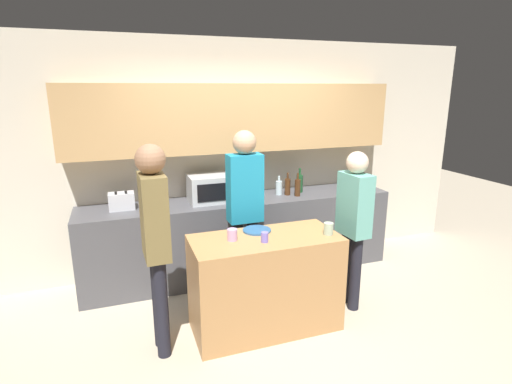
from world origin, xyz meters
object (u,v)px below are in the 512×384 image
object	(u,v)px
microwave	(212,188)
person_left	(155,233)
bottle_1	(288,186)
cup_2	(232,235)
cup_1	(265,237)
plate_on_island	(257,230)
person_right	(354,218)
toaster	(122,201)
bottle_0	(279,187)
potted_plant	(354,172)
bottle_3	(300,183)
cup_0	(328,229)
bottle_2	(298,187)
person_center	(245,201)

from	to	relation	value
microwave	person_left	bearing A→B (deg)	-121.63
bottle_1	cup_2	world-z (taller)	bottle_1
cup_1	cup_2	distance (m)	0.28
plate_on_island	person_right	xyz separation A→B (m)	(0.96, -0.11, 0.05)
toaster	plate_on_island	xyz separation A→B (m)	(1.15, -1.01, -0.11)
bottle_0	plate_on_island	distance (m)	1.20
potted_plant	bottle_1	world-z (taller)	potted_plant
microwave	toaster	xyz separation A→B (m)	(-0.97, 0.00, -0.06)
bottle_0	bottle_1	bearing A→B (deg)	-27.50
bottle_3	person_left	world-z (taller)	person_left
bottle_0	cup_1	bearing A→B (deg)	-117.47
plate_on_island	cup_1	xyz separation A→B (m)	(-0.03, -0.27, 0.04)
toaster	microwave	bearing A→B (deg)	-0.09
cup_2	microwave	bearing A→B (deg)	84.99
cup_0	person_right	size ratio (longest dim) A/B	0.07
cup_1	person_right	bearing A→B (deg)	9.63
cup_1	plate_on_island	bearing A→B (deg)	84.24
potted_plant	bottle_0	distance (m)	1.04
bottle_0	bottle_2	size ratio (longest dim) A/B	0.83
cup_1	cup_2	world-z (taller)	cup_2
bottle_0	person_right	size ratio (longest dim) A/B	0.14
cup_0	person_center	size ratio (longest dim) A/B	0.06
toaster	person_right	bearing A→B (deg)	-27.89
bottle_1	plate_on_island	size ratio (longest dim) A/B	1.05
plate_on_island	cup_1	distance (m)	0.28
cup_0	cup_1	size ratio (longest dim) A/B	1.22
bottle_2	person_left	xyz separation A→B (m)	(-1.74, -1.08, 0.04)
potted_plant	bottle_0	world-z (taller)	potted_plant
microwave	cup_1	size ratio (longest dim) A/B	5.90
microwave	person_right	size ratio (longest dim) A/B	0.33
person_left	person_center	size ratio (longest dim) A/B	1.00
bottle_1	person_center	size ratio (longest dim) A/B	0.15
cup_0	plate_on_island	bearing A→B (deg)	152.99
plate_on_island	person_right	size ratio (longest dim) A/B	0.16
cup_0	bottle_3	bearing A→B (deg)	75.31
plate_on_island	cup_2	bearing A→B (deg)	-152.87
bottle_3	person_left	bearing A→B (deg)	-146.11
bottle_0	person_left	xyz separation A→B (m)	(-1.56, -1.22, 0.05)
toaster	potted_plant	world-z (taller)	potted_plant
bottle_1	person_right	xyz separation A→B (m)	(0.23, -1.07, -0.08)
bottle_3	person_right	world-z (taller)	person_right
toaster	person_right	size ratio (longest dim) A/B	0.16
bottle_0	bottle_2	xyz separation A→B (m)	(0.18, -0.13, 0.02)
bottle_1	person_left	size ratio (longest dim) A/B	0.15
plate_on_island	person_center	distance (m)	0.43
bottle_1	person_left	xyz separation A→B (m)	(-1.65, -1.17, 0.04)
microwave	person_left	distance (m)	1.42
bottle_0	bottle_1	xyz separation A→B (m)	(0.09, -0.05, 0.02)
cup_1	toaster	bearing A→B (deg)	131.14
bottle_2	person_center	bearing A→B (deg)	-148.93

